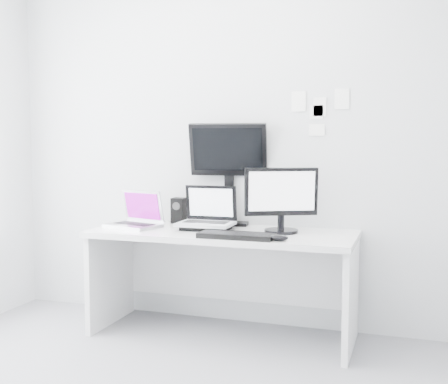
{
  "coord_description": "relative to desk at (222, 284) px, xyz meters",
  "views": [
    {
      "loc": [
        1.22,
        -2.36,
        1.33
      ],
      "look_at": [
        0.02,
        1.23,
        1.0
      ],
      "focal_mm": 45.27,
      "sensor_mm": 36.0,
      "label": 1
    }
  ],
  "objects": [
    {
      "name": "keyboard",
      "position": [
        0.18,
        -0.25,
        0.38
      ],
      "size": [
        0.48,
        0.17,
        0.03
      ],
      "primitive_type": "cube",
      "rotation": [
        0.0,
        0.0,
        -0.0
      ],
      "color": "black",
      "rests_on": "desk"
    },
    {
      "name": "wall_note_2",
      "position": [
        0.75,
        0.34,
        1.26
      ],
      "size": [
        0.1,
        0.0,
        0.14
      ],
      "primitive_type": "cube",
      "color": "white",
      "rests_on": "back_wall"
    },
    {
      "name": "dell_laptop",
      "position": [
        -0.13,
        0.01,
        0.52
      ],
      "size": [
        0.38,
        0.3,
        0.31
      ],
      "primitive_type": "cube",
      "rotation": [
        0.0,
        0.0,
        0.01
      ],
      "color": "#B8BCC1",
      "rests_on": "desk"
    },
    {
      "name": "wall_note_0",
      "position": [
        0.45,
        0.34,
        1.26
      ],
      "size": [
        0.1,
        0.0,
        0.14
      ],
      "primitive_type": "cube",
      "color": "white",
      "rests_on": "back_wall"
    },
    {
      "name": "desk",
      "position": [
        0.0,
        0.0,
        0.0
      ],
      "size": [
        1.8,
        0.7,
        0.73
      ],
      "primitive_type": "cube",
      "color": "silver",
      "rests_on": "ground"
    },
    {
      "name": "wall_note_4",
      "position": [
        0.58,
        0.34,
        1.18
      ],
      "size": [
        0.09,
        0.0,
        0.1
      ],
      "primitive_type": "cube",
      "color": "white",
      "rests_on": "back_wall"
    },
    {
      "name": "wall_note_1",
      "position": [
        0.6,
        0.34,
        1.22
      ],
      "size": [
        0.09,
        0.0,
        0.13
      ],
      "primitive_type": "cube",
      "color": "white",
      "rests_on": "back_wall"
    },
    {
      "name": "wall_note_3",
      "position": [
        0.58,
        0.34,
        1.05
      ],
      "size": [
        0.11,
        0.0,
        0.08
      ],
      "primitive_type": "cube",
      "color": "white",
      "rests_on": "back_wall"
    },
    {
      "name": "speaker",
      "position": [
        -0.43,
        0.26,
        0.46
      ],
      "size": [
        0.1,
        0.1,
        0.19
      ],
      "primitive_type": "cube",
      "rotation": [
        0.0,
        0.0,
        -0.1
      ],
      "color": "black",
      "rests_on": "desk"
    },
    {
      "name": "mouse",
      "position": [
        0.45,
        -0.26,
        0.39
      ],
      "size": [
        0.13,
        0.1,
        0.04
      ],
      "primitive_type": "ellipsoid",
      "rotation": [
        0.0,
        0.0,
        0.16
      ],
      "color": "black",
      "rests_on": "desk"
    },
    {
      "name": "rear_monitor",
      "position": [
        -0.05,
        0.31,
        0.75
      ],
      "size": [
        0.58,
        0.28,
        0.76
      ],
      "primitive_type": "cube",
      "rotation": [
        0.0,
        0.0,
        0.14
      ],
      "color": "black",
      "rests_on": "desk"
    },
    {
      "name": "macbook",
      "position": [
        -0.66,
        -0.04,
        0.5
      ],
      "size": [
        0.43,
        0.36,
        0.27
      ],
      "primitive_type": "cube",
      "rotation": [
        0.0,
        0.0,
        -0.28
      ],
      "color": "#A6A6AA",
      "rests_on": "desk"
    },
    {
      "name": "samsung_monitor",
      "position": [
        0.4,
        0.06,
        0.59
      ],
      "size": [
        0.54,
        0.42,
        0.45
      ],
      "primitive_type": "cube",
      "rotation": [
        0.0,
        0.0,
        0.45
      ],
      "color": "black",
      "rests_on": "desk"
    },
    {
      "name": "back_wall",
      "position": [
        0.0,
        0.35,
        0.99
      ],
      "size": [
        3.6,
        0.0,
        3.6
      ],
      "primitive_type": "plane",
      "rotation": [
        1.57,
        0.0,
        0.0
      ],
      "color": "silver",
      "rests_on": "ground"
    }
  ]
}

